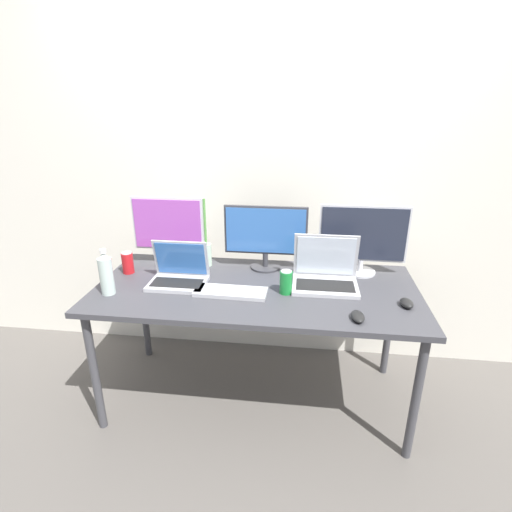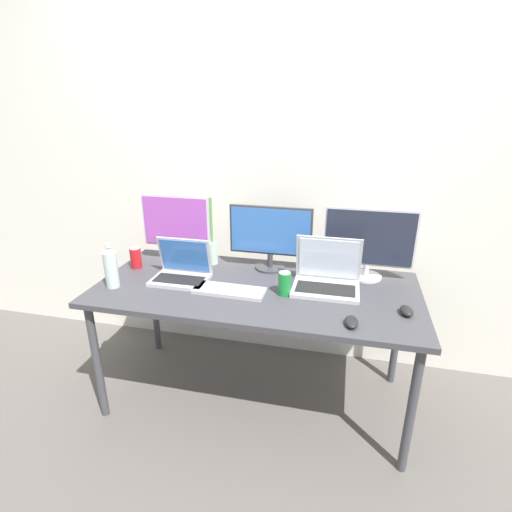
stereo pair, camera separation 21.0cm
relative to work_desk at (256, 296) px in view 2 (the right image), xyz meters
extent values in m
plane|color=#5B5651|center=(0.00, 0.00, -0.68)|extent=(16.00, 16.00, 0.00)
cube|color=silver|center=(0.00, 0.59, 0.62)|extent=(7.00, 0.08, 2.60)
cylinder|color=#424247|center=(-0.81, -0.34, -0.33)|extent=(0.04, 0.04, 0.71)
cylinder|color=#424247|center=(0.81, -0.34, -0.33)|extent=(0.04, 0.04, 0.71)
cylinder|color=#424247|center=(-0.81, 0.34, -0.33)|extent=(0.04, 0.04, 0.71)
cylinder|color=#424247|center=(0.81, 0.34, -0.33)|extent=(0.04, 0.04, 0.71)
cube|color=#3D3D42|center=(0.00, 0.00, 0.04)|extent=(1.74, 0.80, 0.03)
cylinder|color=silver|center=(-0.56, 0.26, 0.06)|extent=(0.17, 0.17, 0.01)
cylinder|color=silver|center=(-0.56, 0.26, 0.11)|extent=(0.03, 0.03, 0.09)
cube|color=silver|center=(-0.56, 0.26, 0.32)|extent=(0.43, 0.02, 0.32)
cube|color=#A54CB2|center=(-0.56, 0.24, 0.32)|extent=(0.41, 0.01, 0.30)
cylinder|color=#38383D|center=(0.02, 0.27, 0.06)|extent=(0.18, 0.18, 0.01)
cylinder|color=#38383D|center=(0.02, 0.27, 0.11)|extent=(0.03, 0.03, 0.08)
cube|color=#38383D|center=(0.02, 0.27, 0.30)|extent=(0.49, 0.02, 0.29)
cube|color=#3366B2|center=(0.02, 0.26, 0.30)|extent=(0.46, 0.01, 0.27)
cylinder|color=silver|center=(0.58, 0.27, 0.06)|extent=(0.18, 0.18, 0.01)
cylinder|color=silver|center=(0.58, 0.27, 0.10)|extent=(0.03, 0.03, 0.07)
cube|color=silver|center=(0.58, 0.27, 0.30)|extent=(0.50, 0.02, 0.33)
cube|color=#232838|center=(0.58, 0.25, 0.30)|extent=(0.47, 0.01, 0.30)
cube|color=#B7B7BC|center=(-0.43, -0.03, 0.07)|extent=(0.31, 0.22, 0.02)
cube|color=black|center=(-0.43, -0.05, 0.08)|extent=(0.27, 0.12, 0.00)
cube|color=#B7B7BC|center=(-0.43, 0.05, 0.18)|extent=(0.31, 0.06, 0.21)
cube|color=#3366B2|center=(-0.43, 0.05, 0.18)|extent=(0.28, 0.05, 0.19)
cube|color=#B7B7BC|center=(0.37, 0.04, 0.07)|extent=(0.35, 0.26, 0.02)
cube|color=black|center=(0.37, 0.02, 0.08)|extent=(0.31, 0.14, 0.00)
cube|color=#B7B7BC|center=(0.37, 0.14, 0.20)|extent=(0.35, 0.06, 0.25)
cube|color=silver|center=(0.37, 0.14, 0.20)|extent=(0.32, 0.05, 0.23)
cube|color=#B2B2B7|center=(-0.12, -0.10, 0.07)|extent=(0.38, 0.15, 0.02)
ellipsoid|color=black|center=(0.76, -0.13, 0.08)|extent=(0.07, 0.10, 0.04)
ellipsoid|color=black|center=(0.51, -0.29, 0.07)|extent=(0.07, 0.11, 0.03)
cylinder|color=silver|center=(-0.76, -0.17, 0.16)|extent=(0.07, 0.07, 0.20)
cone|color=silver|center=(-0.76, -0.17, 0.27)|extent=(0.06, 0.06, 0.03)
cylinder|color=white|center=(-0.76, -0.17, 0.30)|extent=(0.03, 0.03, 0.02)
cylinder|color=#197F33|center=(0.16, -0.05, 0.12)|extent=(0.07, 0.07, 0.12)
cylinder|color=silver|center=(0.16, -0.05, 0.18)|extent=(0.06, 0.06, 0.00)
cylinder|color=red|center=(-0.77, 0.10, 0.12)|extent=(0.07, 0.07, 0.12)
cylinder|color=silver|center=(-0.77, 0.10, 0.18)|extent=(0.06, 0.06, 0.00)
cylinder|color=#B2D1B7|center=(-0.34, 0.27, 0.13)|extent=(0.06, 0.06, 0.14)
cylinder|color=#519342|center=(-0.34, 0.27, 0.34)|extent=(0.01, 0.01, 0.28)
camera|label=1|loc=(0.24, -1.95, 1.00)|focal=28.00mm
camera|label=2|loc=(0.45, -1.91, 1.00)|focal=28.00mm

